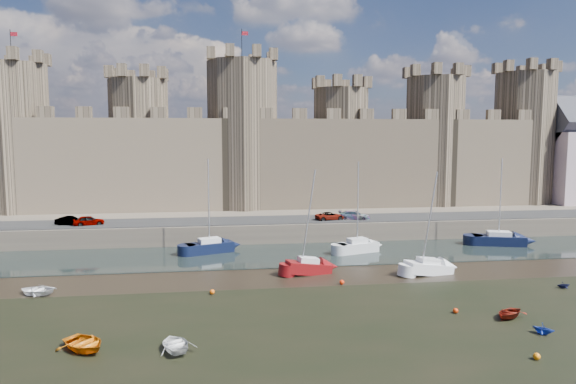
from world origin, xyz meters
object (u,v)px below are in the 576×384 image
car_2 (354,215)px  sailboat_5 (428,267)px  car_0 (89,221)px  car_3 (330,216)px  car_1 (70,221)px  sailboat_3 (499,239)px  sailboat_4 (308,266)px  sailboat_1 (209,246)px  sailboat_2 (357,246)px  dinghy_0 (84,345)px

car_2 → sailboat_5: 19.48m
car_0 → car_3: 31.34m
car_1 → sailboat_5: bearing=-98.8°
sailboat_3 → sailboat_4: sailboat_3 is taller
sailboat_1 → car_0: bearing=135.7°
car_2 → sailboat_1: 20.73m
sailboat_5 → sailboat_1: bearing=140.3°
sailboat_1 → sailboat_4: (10.04, -10.55, -0.09)m
sailboat_4 → sailboat_2: bearing=37.1°
car_0 → sailboat_4: size_ratio=0.36×
car_3 → car_1: bearing=76.8°
car_0 → car_1: bearing=68.0°
car_2 → dinghy_0: bearing=160.3°
car_1 → sailboat_2: sailboat_2 is taller
sailboat_4 → car_2: bearing=50.0°
sailboat_1 → sailboat_2: 17.55m
sailboat_5 → sailboat_3: bearing=29.0°
sailboat_3 → sailboat_5: size_ratio=1.06×
car_3 → sailboat_2: (1.35, -9.04, -2.20)m
car_1 → sailboat_5: (39.62, -19.45, -2.35)m
car_2 → sailboat_5: bearing=-153.7°
dinghy_0 → sailboat_2: bearing=2.7°
car_2 → car_3: car_2 is taller
sailboat_4 → car_0: bearing=133.9°
sailboat_5 → car_2: bearing=87.1°
car_2 → sailboat_2: bearing=-173.9°
car_3 → sailboat_1: 17.61m
sailboat_3 → dinghy_0: sailboat_3 is taller
car_1 → sailboat_5: sailboat_5 is taller
dinghy_0 → car_3: bearing=12.9°
car_1 → sailboat_2: 36.33m
dinghy_0 → sailboat_3: bearing=-11.1°
car_1 → car_2: size_ratio=0.86×
sailboat_1 → dinghy_0: sailboat_1 is taller
sailboat_3 → sailboat_4: bearing=-143.1°
sailboat_2 → sailboat_4: sailboat_2 is taller
car_2 → sailboat_2: 9.51m
sailboat_2 → sailboat_3: sailboat_3 is taller
sailboat_5 → car_3: bearing=96.7°
car_0 → sailboat_2: (32.69, -9.01, -2.29)m
car_0 → sailboat_5: sailboat_5 is taller
car_0 → sailboat_3: bearing=-113.2°
sailboat_3 → dinghy_0: (-43.87, -26.59, -0.44)m
car_0 → car_1: car_0 is taller
car_1 → car_3: size_ratio=0.91×
sailboat_1 → sailboat_3: (36.33, -0.50, -0.02)m
car_0 → car_2: (34.71, 0.00, -0.03)m
car_2 → sailboat_3: bearing=-94.8°
sailboat_4 → sailboat_5: 12.06m
car_2 → sailboat_5: sailboat_5 is taller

